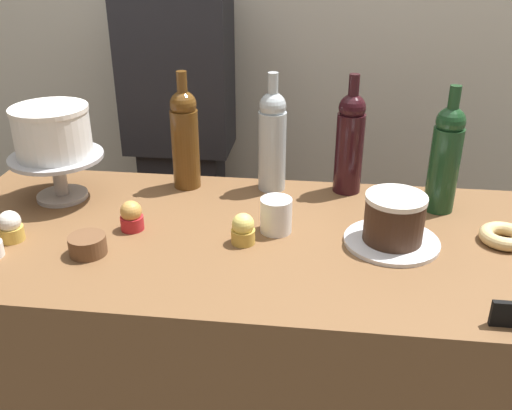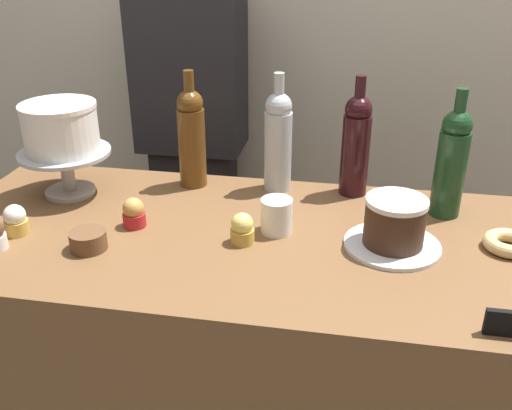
% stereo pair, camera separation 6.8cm
% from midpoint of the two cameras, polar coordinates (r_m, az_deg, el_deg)
% --- Properties ---
extents(back_wall, '(6.00, 0.05, 2.60)m').
position_cam_midpoint_polar(back_wall, '(2.11, 2.22, 19.05)').
color(back_wall, beige).
rests_on(back_wall, ground_plane).
extents(display_counter, '(1.58, 0.68, 0.89)m').
position_cam_midpoint_polar(display_counter, '(1.63, -1.24, -16.94)').
color(display_counter, brown).
rests_on(display_counter, ground_plane).
extents(cake_stand_pedestal, '(0.24, 0.24, 0.12)m').
position_cam_midpoint_polar(cake_stand_pedestal, '(1.61, -20.29, 3.41)').
color(cake_stand_pedestal, '#B2B2B7').
rests_on(cake_stand_pedestal, display_counter).
extents(white_layer_cake, '(0.20, 0.20, 0.13)m').
position_cam_midpoint_polar(white_layer_cake, '(1.58, -20.86, 6.89)').
color(white_layer_cake, white).
rests_on(white_layer_cake, cake_stand_pedestal).
extents(silver_serving_platter, '(0.22, 0.22, 0.01)m').
position_cam_midpoint_polar(silver_serving_platter, '(1.35, 11.99, -3.62)').
color(silver_serving_platter, white).
rests_on(silver_serving_platter, display_counter).
extents(chocolate_round_cake, '(0.14, 0.14, 0.11)m').
position_cam_midpoint_polar(chocolate_round_cake, '(1.33, 12.23, -1.32)').
color(chocolate_round_cake, '#3D2619').
rests_on(chocolate_round_cake, silver_serving_platter).
extents(wine_bottle_amber, '(0.08, 0.08, 0.33)m').
position_cam_midpoint_polar(wine_bottle_amber, '(1.59, -8.33, 6.68)').
color(wine_bottle_amber, '#5B3814').
rests_on(wine_bottle_amber, display_counter).
extents(wine_bottle_dark_red, '(0.08, 0.08, 0.33)m').
position_cam_midpoint_polar(wine_bottle_dark_red, '(1.55, 8.12, 6.29)').
color(wine_bottle_dark_red, black).
rests_on(wine_bottle_dark_red, display_counter).
extents(wine_bottle_clear, '(0.08, 0.08, 0.33)m').
position_cam_midpoint_polar(wine_bottle_clear, '(1.56, 0.38, 6.57)').
color(wine_bottle_clear, '#B2BCC1').
rests_on(wine_bottle_clear, display_counter).
extents(wine_bottle_green, '(0.08, 0.08, 0.33)m').
position_cam_midpoint_polar(wine_bottle_green, '(1.49, 17.15, 4.57)').
color(wine_bottle_green, '#193D1E').
rests_on(wine_bottle_green, display_counter).
extents(cupcake_caramel, '(0.06, 0.06, 0.07)m').
position_cam_midpoint_polar(cupcake_caramel, '(1.41, -13.67, -1.12)').
color(cupcake_caramel, red).
rests_on(cupcake_caramel, display_counter).
extents(cupcake_vanilla, '(0.06, 0.06, 0.07)m').
position_cam_midpoint_polar(cupcake_vanilla, '(1.46, -24.55, -2.00)').
color(cupcake_vanilla, gold).
rests_on(cupcake_vanilla, display_counter).
extents(cupcake_lemon, '(0.06, 0.06, 0.07)m').
position_cam_midpoint_polar(cupcake_lemon, '(1.32, -2.77, -2.47)').
color(cupcake_lemon, gold).
rests_on(cupcake_lemon, display_counter).
extents(donut_glazed, '(0.11, 0.11, 0.03)m').
position_cam_midpoint_polar(donut_glazed, '(1.43, 22.30, -2.92)').
color(donut_glazed, '#E0C17F').
rests_on(donut_glazed, display_counter).
extents(cookie_stack, '(0.08, 0.08, 0.04)m').
position_cam_midpoint_polar(cookie_stack, '(1.34, -17.86, -3.84)').
color(cookie_stack, brown).
rests_on(cookie_stack, display_counter).
extents(price_sign_chalkboard, '(0.07, 0.01, 0.05)m').
position_cam_midpoint_polar(price_sign_chalkboard, '(1.14, 22.51, -10.09)').
color(price_sign_chalkboard, black).
rests_on(price_sign_chalkboard, display_counter).
extents(coffee_cup_ceramic, '(0.08, 0.08, 0.08)m').
position_cam_midpoint_polar(coffee_cup_ceramic, '(1.36, 0.60, -1.05)').
color(coffee_cup_ceramic, white).
rests_on(coffee_cup_ceramic, display_counter).
extents(barista_figure, '(0.36, 0.22, 1.60)m').
position_cam_midpoint_polar(barista_figure, '(2.06, -8.37, 5.42)').
color(barista_figure, black).
rests_on(barista_figure, ground_plane).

